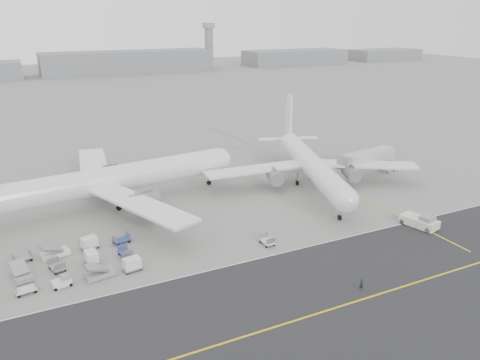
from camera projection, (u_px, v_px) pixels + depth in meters
name	position (u px, v px, depth m)	size (l,w,h in m)	color
ground	(260.00, 251.00, 74.85)	(700.00, 700.00, 0.00)	gray
taxiway	(358.00, 301.00, 61.64)	(220.00, 59.00, 0.03)	#262628
horizon_buildings	(114.00, 73.00, 308.03)	(520.00, 28.00, 28.00)	gray
control_tower	(209.00, 45.00, 335.70)	(7.00, 7.00, 31.25)	gray
airliner_a	(113.00, 179.00, 91.38)	(53.80, 52.91, 18.60)	white
airliner_b	(311.00, 164.00, 102.68)	(46.04, 46.96, 16.73)	white
pushback_tug	(420.00, 221.00, 83.11)	(4.54, 8.63, 2.43)	beige
jet_bridge	(368.00, 159.00, 107.62)	(17.42, 6.08, 6.49)	gray
gse_cluster	(59.00, 270.00, 69.27)	(27.91, 17.32, 2.08)	gray
stray_dolly	(267.00, 244.00, 76.92)	(1.63, 2.65, 1.63)	silver
ground_crew_a	(361.00, 284.00, 63.85)	(0.62, 0.41, 1.69)	black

